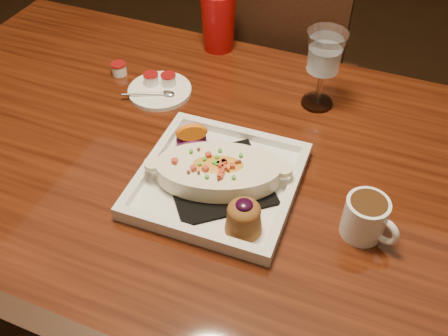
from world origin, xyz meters
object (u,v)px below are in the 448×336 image
at_px(coffee_mug, 366,217).
at_px(chair_far, 280,85).
at_px(table, 200,183).
at_px(red_tumbler, 218,21).
at_px(goblet, 324,56).
at_px(saucer, 159,89).
at_px(plate, 220,178).

bearing_deg(coffee_mug, chair_far, 141.15).
distance_m(table, red_tumbler, 0.45).
bearing_deg(goblet, red_tumbler, 155.26).
bearing_deg(red_tumbler, coffee_mug, -45.05).
relative_size(table, coffee_mug, 14.39).
distance_m(chair_far, saucer, 0.56).
height_order(plate, goblet, goblet).
xyz_separation_m(coffee_mug, goblet, (-0.17, 0.34, 0.09)).
height_order(plate, coffee_mug, plate).
height_order(goblet, saucer, goblet).
bearing_deg(goblet, saucer, -164.87).
bearing_deg(table, red_tumbler, 106.69).
relative_size(coffee_mug, saucer, 0.68).
distance_m(chair_far, red_tumbler, 0.41).
xyz_separation_m(chair_far, red_tumbler, (-0.12, -0.23, 0.32)).
bearing_deg(table, saucer, 137.88).
distance_m(table, goblet, 0.39).
bearing_deg(plate, table, 134.22).
distance_m(table, saucer, 0.26).
relative_size(coffee_mug, goblet, 0.56).
bearing_deg(saucer, goblet, 15.13).
distance_m(saucer, red_tumbler, 0.26).
xyz_separation_m(table, coffee_mug, (0.36, -0.08, 0.14)).
relative_size(goblet, red_tumbler, 1.19).
height_order(table, chair_far, chair_far).
xyz_separation_m(coffee_mug, red_tumbler, (-0.48, 0.48, 0.03)).
bearing_deg(goblet, table, -126.46).
distance_m(plate, saucer, 0.35).
height_order(coffee_mug, saucer, coffee_mug).
xyz_separation_m(table, chair_far, (-0.00, 0.63, -0.15)).
relative_size(table, saucer, 9.81).
bearing_deg(red_tumbler, goblet, -24.74).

